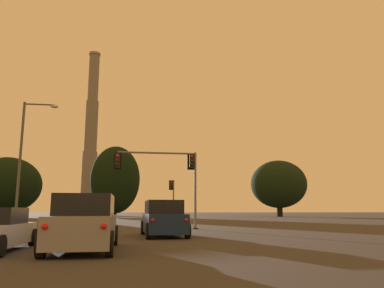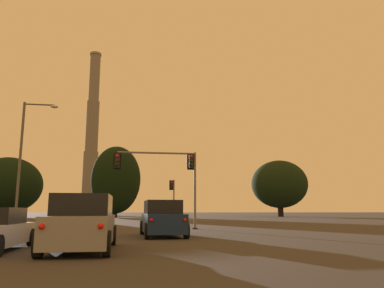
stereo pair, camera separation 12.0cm
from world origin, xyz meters
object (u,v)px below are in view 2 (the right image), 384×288
at_px(suv_right_lane_front, 162,219).
at_px(traffic_light_overhead_right, 167,169).
at_px(smokestack, 91,149).
at_px(traffic_light_far_right, 173,194).
at_px(street_lamp, 25,151).
at_px(suv_center_lane_second, 83,223).

height_order(suv_right_lane_front, traffic_light_overhead_right, traffic_light_overhead_right).
bearing_deg(smokestack, traffic_light_far_right, -75.17).
height_order(suv_right_lane_front, smokestack, smokestack).
relative_size(traffic_light_far_right, street_lamp, 0.53).
distance_m(traffic_light_overhead_right, smokestack, 96.40).
xyz_separation_m(suv_center_lane_second, traffic_light_far_right, (6.39, 34.87, 2.56)).
relative_size(traffic_light_far_right, smokestack, 0.10).
xyz_separation_m(suv_center_lane_second, street_lamp, (-6.93, 17.24, 5.01)).
bearing_deg(traffic_light_far_right, suv_center_lane_second, -100.38).
relative_size(traffic_light_overhead_right, street_lamp, 0.63).
xyz_separation_m(traffic_light_far_right, street_lamp, (-13.32, -17.63, 2.45)).
bearing_deg(street_lamp, suv_center_lane_second, -68.09).
bearing_deg(traffic_light_far_right, smokestack, 104.83).
bearing_deg(traffic_light_overhead_right, suv_right_lane_front, -96.39).
bearing_deg(street_lamp, suv_right_lane_front, -45.94).
bearing_deg(street_lamp, traffic_light_far_right, 52.92).
relative_size(suv_right_lane_front, traffic_light_overhead_right, 0.80).
height_order(traffic_light_overhead_right, street_lamp, street_lamp).
distance_m(traffic_light_overhead_right, street_lamp, 11.44).
bearing_deg(traffic_light_overhead_right, street_lamp, 164.65).
xyz_separation_m(suv_right_lane_front, street_lamp, (-10.10, 10.44, 5.01)).
distance_m(suv_center_lane_second, street_lamp, 19.25).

